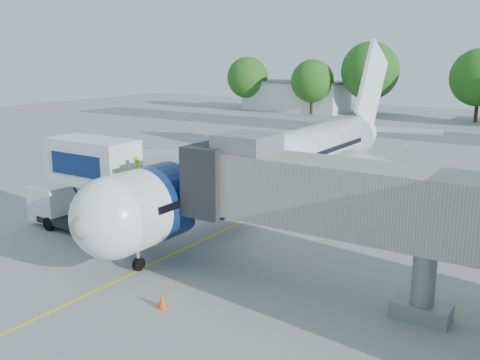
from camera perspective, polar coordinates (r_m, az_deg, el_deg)
The scene contains 12 objects.
ground at distance 33.19m, azimuth 0.73°, elevation -4.27°, with size 160.00×160.00×0.00m, color gray.
guidance_line at distance 33.19m, azimuth 0.73°, elevation -4.26°, with size 0.15×70.00×0.01m, color yellow.
taxiway_strip at distance 71.44m, azimuth 19.31°, elevation 4.50°, with size 120.00×10.00×0.01m, color #59595B.
aircraft at distance 35.88m, azimuth 4.30°, elevation 1.90°, with size 34.17×37.73×11.35m.
jet_bridge at distance 22.37m, azimuth 8.32°, elevation -1.54°, with size 13.90×3.20×6.60m.
catering_hiloader at distance 31.35m, azimuth -16.05°, elevation -0.61°, with size 8.50×2.44×5.50m.
safety_cone_a at distance 22.32m, azimuth -8.31°, elevation -12.66°, with size 0.39×0.39×0.62m.
outbuilding_left at distance 97.94m, azimuth 5.98°, elevation 8.92°, with size 18.40×8.40×5.30m.
tree_a at distance 99.25m, azimuth 0.81°, elevation 10.86°, with size 7.48×7.48×9.53m.
tree_b at distance 91.99m, azimuth 7.72°, elevation 10.41°, with size 7.19×7.19×9.17m.
tree_c at distance 91.71m, azimuth 13.69°, elevation 11.25°, with size 9.45×9.45×12.05m.
tree_d at distance 87.76m, azimuth 24.19°, elevation 9.94°, with size 8.55×8.55×10.90m.
Camera 1 is at (17.07, -26.64, 10.02)m, focal length 40.00 mm.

